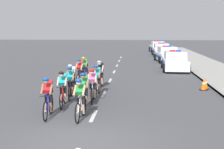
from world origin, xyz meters
TOP-DOWN VIEW (x-y plane):
  - ground_plane at (0.00, 0.00)m, footprint 160.00×160.00m
  - sidewalk_slab at (7.60, 14.00)m, footprint 3.79×60.00m
  - kerb_edge at (5.79, 14.00)m, footprint 0.16×60.00m
  - lane_markings_centre at (0.00, 12.79)m, footprint 0.14×29.60m
  - cyclist_lead at (-1.63, 2.46)m, footprint 0.43×1.72m
  - cyclist_second at (-0.40, 2.30)m, footprint 0.43×1.72m
  - cyclist_third at (-1.45, 4.10)m, footprint 0.44×1.72m
  - cyclist_fourth at (-0.50, 3.72)m, footprint 0.43×1.72m
  - cyclist_fifth at (-1.43, 5.56)m, footprint 0.44×1.72m
  - cyclist_sixth at (-0.33, 4.98)m, footprint 0.43×1.72m
  - cyclist_seventh at (-1.57, 6.54)m, footprint 0.42×1.72m
  - cyclist_eighth at (-0.29, 6.36)m, footprint 0.43×1.72m
  - cyclist_ninth at (-1.61, 9.09)m, footprint 0.44×1.72m
  - cyclist_tenth at (-0.35, 8.36)m, footprint 0.44×1.72m
  - cyclist_eleventh at (-1.55, 10.54)m, footprint 0.44×1.72m
  - police_car_nearest at (4.66, 16.01)m, footprint 2.11×4.46m
  - police_car_second at (4.66, 22.34)m, footprint 2.29×4.54m
  - police_car_third at (4.66, 28.83)m, footprint 2.09×4.44m
  - police_car_furthest at (4.66, 34.83)m, footprint 2.22×4.51m
  - traffic_cone_near at (5.16, 8.07)m, footprint 0.36×0.36m
  - traffic_cone_mid at (5.34, 8.38)m, footprint 0.36×0.36m

SIDE VIEW (x-z plane):
  - ground_plane at x=0.00m, z-range 0.00..0.00m
  - lane_markings_centre at x=0.00m, z-range 0.00..0.01m
  - sidewalk_slab at x=7.60m, z-range 0.00..0.12m
  - kerb_edge at x=5.79m, z-range 0.00..0.13m
  - traffic_cone_near at x=5.16m, z-range -0.01..0.63m
  - traffic_cone_mid at x=5.34m, z-range -0.01..0.63m
  - police_car_nearest at x=4.66m, z-range -0.12..1.48m
  - police_car_second at x=4.66m, z-range -0.12..1.48m
  - police_car_third at x=4.66m, z-range -0.12..1.48m
  - police_car_furthest at x=4.66m, z-range -0.12..1.48m
  - cyclist_lead at x=-1.63m, z-range 0.00..1.57m
  - cyclist_second at x=-0.40m, z-range 0.00..1.57m
  - cyclist_third at x=-1.45m, z-range 0.00..1.57m
  - cyclist_fourth at x=-0.50m, z-range 0.00..1.57m
  - cyclist_fifth at x=-1.43m, z-range 0.00..1.57m
  - cyclist_sixth at x=-0.33m, z-range 0.00..1.57m
  - cyclist_seventh at x=-1.57m, z-range 0.00..1.57m
  - cyclist_eighth at x=-0.29m, z-range 0.00..1.57m
  - cyclist_ninth at x=-1.61m, z-range 0.00..1.57m
  - cyclist_tenth at x=-0.35m, z-range 0.00..1.57m
  - cyclist_eleventh at x=-1.55m, z-range 0.00..1.57m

